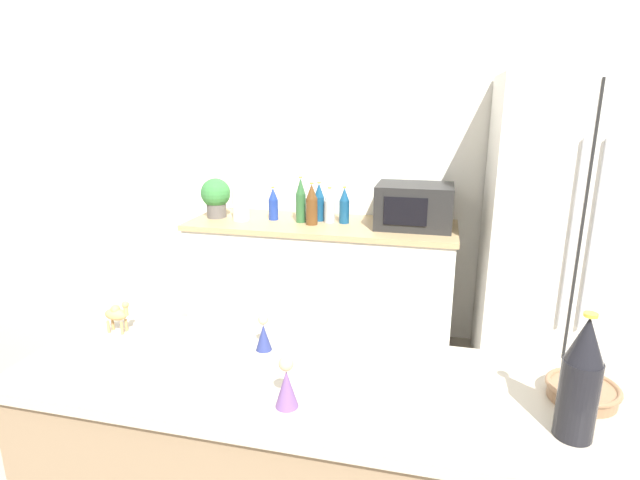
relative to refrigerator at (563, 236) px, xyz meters
The scene contains 17 objects.
wall_back 1.26m from the refrigerator, 159.98° to the left, with size 8.00×0.06×2.55m.
back_counter 1.56m from the refrigerator, behind, with size 1.79×0.63×0.89m.
refrigerator is the anchor object (origin of this frame).
potted_plant 2.24m from the refrigerator, behind, with size 0.20×0.20×0.27m.
paper_towel_roll 2.04m from the refrigerator, behind, with size 0.11×0.11×0.23m.
microwave 0.89m from the refrigerator, behind, with size 0.48×0.37×0.28m.
back_bottle_0 1.34m from the refrigerator, behind, with size 0.07×0.07×0.25m.
back_bottle_1 1.83m from the refrigerator, behind, with size 0.07×0.07×0.23m.
back_bottle_2 1.52m from the refrigerator, behind, with size 0.07×0.07×0.27m.
back_bottle_3 1.44m from the refrigerator, behind, with size 0.07×0.07×0.24m.
back_bottle_4 1.63m from the refrigerator, behind, with size 0.07×0.07×0.31m.
back_bottle_5 1.54m from the refrigerator, behind, with size 0.08×0.08×0.28m.
wine_bottle 2.04m from the refrigerator, 100.97° to the right, with size 0.09×0.09×0.31m.
fruit_bowl 1.86m from the refrigerator, 100.18° to the right, with size 0.18×0.18×0.04m.
camel_figurine 2.48m from the refrigerator, 134.36° to the right, with size 0.09×0.04×0.11m.
wise_man_figurine_blue 2.16m from the refrigerator, 124.53° to the right, with size 0.05×0.05×0.12m.
wise_man_figurine_crimson 2.30m from the refrigerator, 117.48° to the right, with size 0.06×0.06×0.14m.
Camera 1 is at (0.41, -0.78, 1.68)m, focal length 28.00 mm.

